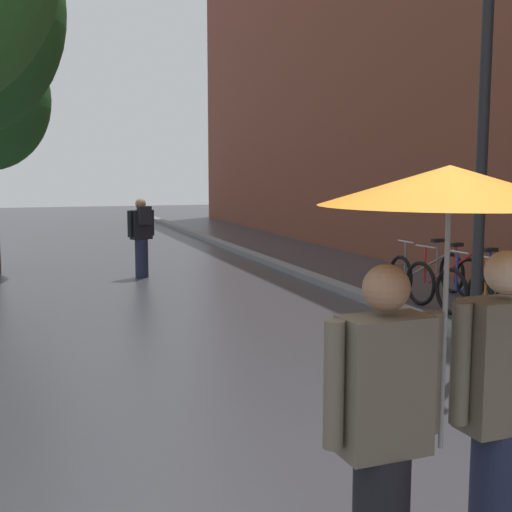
{
  "coord_description": "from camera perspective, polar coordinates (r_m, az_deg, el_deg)",
  "views": [
    {
      "loc": [
        -1.92,
        -2.54,
        2.08
      ],
      "look_at": [
        -0.06,
        3.0,
        1.35
      ],
      "focal_mm": 46.7,
      "sensor_mm": 36.0,
      "label": 1
    }
  ],
  "objects": [
    {
      "name": "kerb_strip",
      "position": [
        13.69,
        3.58,
        -1.36
      ],
      "size": [
        0.3,
        36.0,
        0.12
      ],
      "primitive_type": "cube",
      "color": "slate",
      "rests_on": "ground"
    },
    {
      "name": "parked_bicycle_4",
      "position": [
        10.55,
        18.52,
        -2.54
      ],
      "size": [
        1.14,
        0.8,
        0.96
      ],
      "color": "black",
      "rests_on": "ground"
    },
    {
      "name": "parked_bicycle_5",
      "position": [
        11.14,
        15.92,
        -1.94
      ],
      "size": [
        1.16,
        0.83,
        0.96
      ],
      "color": "black",
      "rests_on": "ground"
    },
    {
      "name": "parked_bicycle_6",
      "position": [
        11.77,
        14.41,
        -1.42
      ],
      "size": [
        1.09,
        0.71,
        0.96
      ],
      "color": "black",
      "rests_on": "ground"
    },
    {
      "name": "couple_under_umbrella",
      "position": [
        3.17,
        16.02,
        -4.82
      ],
      "size": [
        1.24,
        1.19,
        2.12
      ],
      "color": "black",
      "rests_on": "ground"
    },
    {
      "name": "street_lamp_post",
      "position": [
        7.5,
        18.9,
        10.89
      ],
      "size": [
        0.24,
        0.24,
        4.51
      ],
      "color": "black",
      "rests_on": "ground"
    },
    {
      "name": "pedestrian_walking_midground",
      "position": [
        13.41,
        -9.78,
        1.75
      ],
      "size": [
        0.56,
        0.42,
        1.58
      ],
      "color": "#1E233D",
      "rests_on": "ground"
    }
  ]
}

